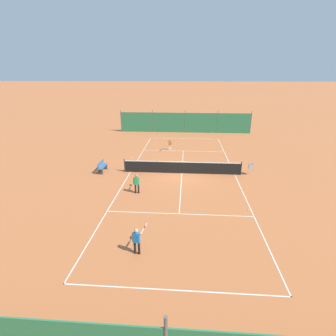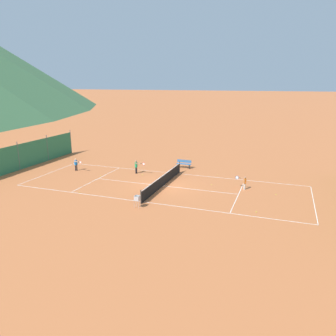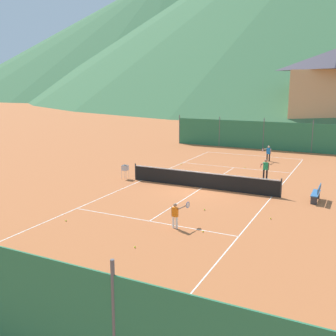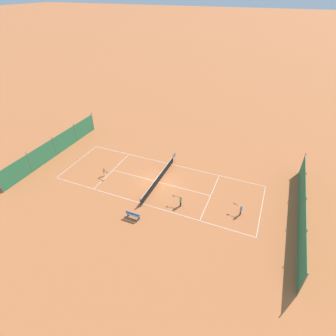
{
  "view_description": "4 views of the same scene",
  "coord_description": "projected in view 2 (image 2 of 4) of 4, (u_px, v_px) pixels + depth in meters",
  "views": [
    {
      "loc": [
        -0.32,
        19.29,
        7.32
      ],
      "look_at": [
        1.0,
        1.3,
        0.87
      ],
      "focal_mm": 28.0,
      "sensor_mm": 36.0,
      "label": 1
    },
    {
      "loc": [
        -24.97,
        -9.47,
        8.66
      ],
      "look_at": [
        0.51,
        -0.26,
        1.48
      ],
      "focal_mm": 35.0,
      "sensor_mm": 36.0,
      "label": 2
    },
    {
      "loc": [
        8.14,
        -20.98,
        6.02
      ],
      "look_at": [
        -1.3,
        -1.9,
        1.44
      ],
      "focal_mm": 42.0,
      "sensor_mm": 36.0,
      "label": 3
    },
    {
      "loc": [
        22.3,
        10.61,
        19.39
      ],
      "look_at": [
        -1.46,
        0.61,
        1.28
      ],
      "focal_mm": 28.0,
      "sensor_mm": 36.0,
      "label": 4
    }
  ],
  "objects": [
    {
      "name": "ground_plane",
      "position": [
        163.0,
        186.0,
        28.03
      ],
      "size": [
        600.0,
        600.0,
        0.0
      ],
      "primitive_type": "plane",
      "color": "#BC6638"
    },
    {
      "name": "court_line_markings",
      "position": [
        163.0,
        186.0,
        28.03
      ],
      "size": [
        8.25,
        23.85,
        0.01
      ],
      "color": "white",
      "rests_on": "ground"
    },
    {
      "name": "tennis_net",
      "position": [
        163.0,
        180.0,
        27.9
      ],
      "size": [
        9.18,
        0.08,
        1.06
      ],
      "color": "#2D2D2D",
      "rests_on": "ground"
    },
    {
      "name": "windscreen_fence_far",
      "position": [
        19.0,
        157.0,
        32.79
      ],
      "size": [
        17.28,
        0.08,
        2.9
      ],
      "color": "#2D754C",
      "rests_on": "ground"
    },
    {
      "name": "player_far_service",
      "position": [
        76.0,
        164.0,
        32.64
      ],
      "size": [
        0.54,
        1.01,
        1.24
      ],
      "color": "black",
      "rests_on": "ground"
    },
    {
      "name": "player_near_service",
      "position": [
        137.0,
        166.0,
        31.67
      ],
      "size": [
        0.44,
        1.09,
        1.31
      ],
      "color": "black",
      "rests_on": "ground"
    },
    {
      "name": "player_far_baseline",
      "position": [
        244.0,
        182.0,
        26.98
      ],
      "size": [
        0.51,
        0.92,
        1.11
      ],
      "color": "white",
      "rests_on": "ground"
    },
    {
      "name": "tennis_ball_mid_court",
      "position": [
        80.0,
        192.0,
        26.32
      ],
      "size": [
        0.07,
        0.07,
        0.07
      ],
      "primitive_type": "sphere",
      "color": "#CCE033",
      "rests_on": "ground"
    },
    {
      "name": "tennis_ball_near_corner",
      "position": [
        142.0,
        175.0,
        31.23
      ],
      "size": [
        0.07,
        0.07,
        0.07
      ],
      "primitive_type": "sphere",
      "color": "#CCE033",
      "rests_on": "ground"
    },
    {
      "name": "tennis_ball_by_net_left",
      "position": [
        101.0,
        176.0,
        30.88
      ],
      "size": [
        0.07,
        0.07,
        0.07
      ],
      "primitive_type": "sphere",
      "color": "#CCE033",
      "rests_on": "ground"
    },
    {
      "name": "tennis_ball_service_box",
      "position": [
        211.0,
        185.0,
        28.26
      ],
      "size": [
        0.07,
        0.07,
        0.07
      ],
      "primitive_type": "sphere",
      "color": "#CCE033",
      "rests_on": "ground"
    },
    {
      "name": "tennis_ball_far_corner",
      "position": [
        245.0,
        185.0,
        28.26
      ],
      "size": [
        0.07,
        0.07,
        0.07
      ],
      "primitive_type": "sphere",
      "color": "#CCE033",
      "rests_on": "ground"
    },
    {
      "name": "tennis_ball_alley_right",
      "position": [
        256.0,
        212.0,
        22.33
      ],
      "size": [
        0.07,
        0.07,
        0.07
      ],
      "primitive_type": "sphere",
      "color": "#CCE033",
      "rests_on": "ground"
    },
    {
      "name": "tennis_ball_alley_left",
      "position": [
        217.0,
        175.0,
        31.17
      ],
      "size": [
        0.07,
        0.07,
        0.07
      ],
      "primitive_type": "sphere",
      "color": "#CCE033",
      "rests_on": "ground"
    },
    {
      "name": "tennis_ball_by_net_right",
      "position": [
        276.0,
        194.0,
        25.84
      ],
      "size": [
        0.07,
        0.07,
        0.07
      ],
      "primitive_type": "sphere",
      "color": "#CCE033",
      "rests_on": "ground"
    },
    {
      "name": "ball_hopper",
      "position": [
        137.0,
        199.0,
        23.02
      ],
      "size": [
        0.36,
        0.36,
        0.89
      ],
      "color": "#B7B7BC",
      "rests_on": "ground"
    },
    {
      "name": "courtside_bench",
      "position": [
        184.0,
        164.0,
        33.71
      ],
      "size": [
        0.36,
        1.5,
        0.84
      ],
      "color": "#336699",
      "rests_on": "ground"
    }
  ]
}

